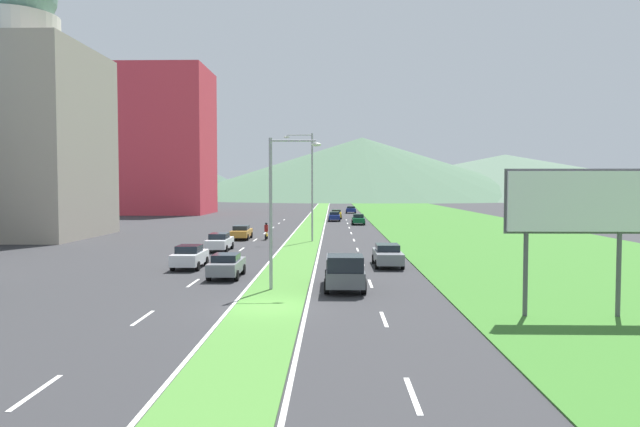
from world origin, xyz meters
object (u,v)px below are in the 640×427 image
(billboard_roadside, at_px, (574,207))
(car_9, at_px, (241,232))
(car_8, at_px, (190,256))
(car_2, at_px, (358,219))
(car_3, at_px, (220,242))
(car_0, at_px, (351,210))
(motorcycle_rider, at_px, (266,233))
(car_4, at_px, (227,265))
(car_5, at_px, (334,216))
(street_lamp_near, at_px, (277,202))
(car_1, at_px, (388,255))
(street_lamp_mid, at_px, (309,181))
(pickup_truck_0, at_px, (345,272))
(car_6, at_px, (336,214))

(billboard_roadside, relative_size, car_9, 1.38)
(car_8, bearing_deg, car_2, -16.55)
(billboard_roadside, height_order, car_3, billboard_roadside)
(car_0, bearing_deg, billboard_roadside, 3.97)
(car_0, distance_m, motorcycle_rider, 59.89)
(car_4, relative_size, car_5, 0.90)
(car_0, xyz_separation_m, car_2, (0.02, -35.02, 0.04))
(car_2, bearing_deg, motorcycle_rider, -23.80)
(street_lamp_near, xyz_separation_m, car_2, (6.62, 53.23, -3.97))
(car_3, height_order, motorcycle_rider, motorcycle_rider)
(street_lamp_near, height_order, car_2, street_lamp_near)
(car_1, xyz_separation_m, car_2, (-0.18, 43.64, -0.02))
(street_lamp_mid, relative_size, billboard_roadside, 1.71)
(billboard_roadside, bearing_deg, car_5, 98.38)
(billboard_roadside, bearing_deg, car_8, 144.03)
(car_0, xyz_separation_m, car_8, (-13.35, -80.00, 0.07))
(car_2, distance_m, motorcycle_rider, 26.17)
(billboard_roadside, relative_size, car_1, 1.32)
(motorcycle_rider, bearing_deg, car_1, -151.40)
(car_0, bearing_deg, car_2, 0.03)
(car_0, distance_m, car_5, 27.00)
(car_0, relative_size, car_4, 1.03)
(car_0, relative_size, car_8, 1.02)
(car_0, xyz_separation_m, car_9, (-13.20, -58.54, 0.02))
(motorcycle_rider, bearing_deg, billboard_roadside, -154.28)
(car_0, height_order, pickup_truck_0, pickup_truck_0)
(street_lamp_mid, relative_size, car_5, 2.33)
(car_6, bearing_deg, car_3, -11.84)
(car_0, bearing_deg, motorcycle_rider, -10.14)
(car_5, xyz_separation_m, pickup_truck_0, (0.44, -61.17, 0.22))
(car_0, bearing_deg, car_9, -12.71)
(car_0, relative_size, car_5, 0.93)
(street_lamp_near, relative_size, car_1, 1.70)
(street_lamp_mid, relative_size, car_8, 2.57)
(car_5, bearing_deg, street_lamp_mid, -4.28)
(car_9, relative_size, pickup_truck_0, 0.85)
(street_lamp_mid, xyz_separation_m, car_5, (2.56, 34.26, -5.36))
(street_lamp_near, xyz_separation_m, car_0, (6.60, 88.24, -4.00))
(car_1, relative_size, car_6, 1.06)
(billboard_roadside, bearing_deg, car_3, 128.52)
(car_2, distance_m, car_3, 36.91)
(car_3, distance_m, car_8, 10.59)
(car_1, distance_m, car_3, 16.43)
(car_5, bearing_deg, street_lamp_near, -2.97)
(car_6, relative_size, car_9, 0.98)
(street_lamp_mid, xyz_separation_m, car_3, (-7.40, -8.36, -5.33))
(car_0, distance_m, pickup_truck_0, 88.01)
(billboard_roadside, height_order, car_4, billboard_roadside)
(car_9, bearing_deg, street_lamp_near, -167.47)
(car_8, bearing_deg, pickup_truck_0, -127.49)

